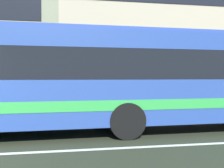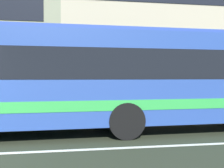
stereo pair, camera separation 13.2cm
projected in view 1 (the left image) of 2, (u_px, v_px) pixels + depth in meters
name	position (u px, v px, depth m)	size (l,w,h in m)	color
apartment_block_right	(196.00, 16.00, 22.51)	(21.89, 8.47, 13.16)	tan
transit_bus	(141.00, 77.00, 8.75)	(12.51, 2.88, 3.07)	navy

